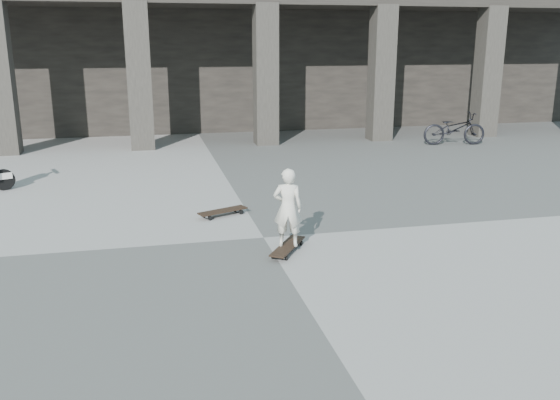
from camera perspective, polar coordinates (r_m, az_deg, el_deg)
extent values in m
plane|color=#4B4B49|center=(9.27, -1.59, -3.64)|extent=(90.00, 90.00, 0.00)
cube|color=black|center=(22.68, -8.88, 14.98)|extent=(28.00, 6.00, 6.00)
cube|color=#2A2823|center=(17.52, -25.35, 10.49)|extent=(0.65, 0.65, 4.00)
cube|color=#2A2823|center=(17.14, -13.41, 11.43)|extent=(0.65, 0.65, 4.00)
cube|color=#2A2823|center=(17.49, -1.39, 11.89)|extent=(0.65, 0.65, 4.00)
cube|color=#2A2823|center=(18.54, 9.73, 11.87)|extent=(0.65, 0.65, 4.00)
cube|color=#2A2823|center=(20.17, 19.35, 11.49)|extent=(0.65, 0.65, 4.00)
cube|color=black|center=(8.63, 0.74, -4.46)|extent=(0.71, 0.93, 0.02)
cube|color=#B2B2B7|center=(8.95, 1.46, -4.02)|extent=(0.20, 0.15, 0.03)
cube|color=#B2B2B7|center=(8.35, -0.03, -5.45)|extent=(0.20, 0.15, 0.03)
cylinder|color=black|center=(8.98, 0.85, -4.01)|extent=(0.06, 0.08, 0.07)
cylinder|color=black|center=(8.92, 2.07, -4.16)|extent=(0.06, 0.08, 0.07)
cylinder|color=black|center=(8.39, -0.67, -5.43)|extent=(0.06, 0.08, 0.07)
cylinder|color=black|center=(8.32, 0.63, -5.60)|extent=(0.06, 0.08, 0.07)
cube|color=black|center=(10.42, -5.53, -1.03)|extent=(0.91, 0.56, 0.02)
cube|color=#B2B2B7|center=(10.59, -4.06, -0.98)|extent=(0.13, 0.21, 0.03)
cube|color=#B2B2B7|center=(10.28, -7.03, -1.55)|extent=(0.13, 0.21, 0.03)
cylinder|color=black|center=(10.67, -4.35, -0.92)|extent=(0.09, 0.06, 0.08)
cylinder|color=black|center=(10.51, -3.77, -1.17)|extent=(0.09, 0.06, 0.08)
cylinder|color=black|center=(10.37, -7.30, -1.48)|extent=(0.09, 0.06, 0.08)
cylinder|color=black|center=(10.20, -6.75, -1.75)|extent=(0.09, 0.06, 0.08)
imported|color=beige|center=(8.46, 0.76, -0.73)|extent=(0.47, 0.37, 1.15)
cylinder|color=black|center=(13.42, -25.04, 1.78)|extent=(0.44, 0.25, 0.43)
cube|color=beige|center=(13.40, -25.08, 2.14)|extent=(0.35, 0.25, 0.13)
imported|color=black|center=(18.23, 16.43, 6.61)|extent=(1.90, 0.92, 0.95)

